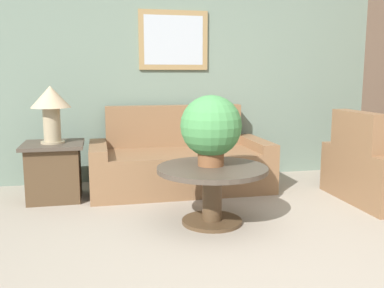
{
  "coord_description": "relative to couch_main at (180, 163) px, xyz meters",
  "views": [
    {
      "loc": [
        -1.12,
        -2.44,
        1.26
      ],
      "look_at": [
        -0.23,
        1.62,
        0.58
      ],
      "focal_mm": 40.0,
      "sensor_mm": 36.0,
      "label": 1
    }
  ],
  "objects": [
    {
      "name": "ground_plane",
      "position": [
        0.26,
        -2.14,
        -0.28
      ],
      "size": [
        20.0,
        20.0,
        0.0
      ],
      "primitive_type": "plane",
      "color": "gray"
    },
    {
      "name": "coffee_table",
      "position": [
        0.06,
        -1.18,
        0.07
      ],
      "size": [
        0.94,
        0.94,
        0.49
      ],
      "color": "#4C3823",
      "rests_on": "ground_plane"
    },
    {
      "name": "wall_back",
      "position": [
        0.25,
        0.53,
        1.02
      ],
      "size": [
        6.6,
        0.09,
        2.6
      ],
      "color": "slate",
      "rests_on": "ground_plane"
    },
    {
      "name": "potted_plant_on_table",
      "position": [
        0.06,
        -1.13,
        0.53
      ],
      "size": [
        0.52,
        0.52,
        0.6
      ],
      "color": "brown",
      "rests_on": "coffee_table"
    },
    {
      "name": "side_table",
      "position": [
        -1.32,
        -0.14,
        0.01
      ],
      "size": [
        0.59,
        0.59,
        0.58
      ],
      "color": "#4C3823",
      "rests_on": "ground_plane"
    },
    {
      "name": "table_lamp",
      "position": [
        -1.32,
        -0.14,
        0.69
      ],
      "size": [
        0.39,
        0.39,
        0.57
      ],
      "color": "tan",
      "rests_on": "side_table"
    },
    {
      "name": "couch_main",
      "position": [
        0.0,
        0.0,
        0.0
      ],
      "size": [
        1.94,
        0.9,
        0.9
      ],
      "color": "brown",
      "rests_on": "ground_plane"
    }
  ]
}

